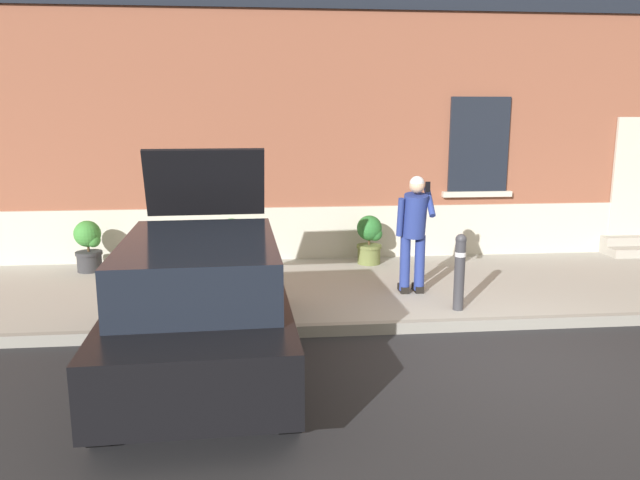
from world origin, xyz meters
TOP-DOWN VIEW (x-y plane):
  - ground_plane at (0.00, 0.00)m, footprint 80.00×80.00m
  - sidewalk at (0.00, 2.80)m, footprint 24.00×3.60m
  - curb_edge at (0.00, 0.94)m, footprint 24.00×0.12m
  - building_facade at (0.01, 5.29)m, footprint 24.00×1.52m
  - hatchback_car_black at (-3.36, -0.05)m, footprint 1.91×4.12m
  - bollard_near_person at (-0.08, 1.35)m, footprint 0.15×0.15m
  - person_on_phone at (-0.51, 2.17)m, footprint 0.51×0.51m
  - planter_charcoal at (-5.58, 4.01)m, footprint 0.44×0.44m
  - planter_cream at (-3.20, 3.99)m, footprint 0.44×0.44m
  - planter_olive at (-0.81, 4.06)m, footprint 0.44×0.44m

SIDE VIEW (x-z plane):
  - ground_plane at x=0.00m, z-range 0.00..0.00m
  - sidewalk at x=0.00m, z-range 0.00..0.15m
  - curb_edge at x=0.00m, z-range 0.00..0.15m
  - planter_charcoal at x=-5.58m, z-range 0.18..1.04m
  - planter_cream at x=-3.20m, z-range 0.18..1.04m
  - planter_olive at x=-0.81m, z-range 0.18..1.04m
  - bollard_near_person at x=-0.08m, z-range 0.19..1.24m
  - hatchback_car_black at x=-3.36m, z-range -0.37..1.97m
  - person_on_phone at x=-0.51m, z-range 0.28..2.02m
  - building_facade at x=0.01m, z-range -0.02..7.48m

